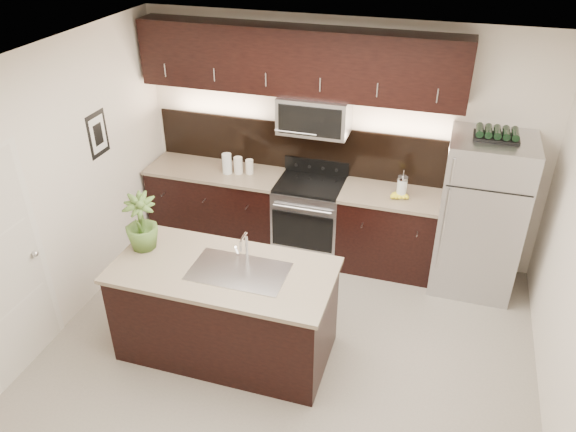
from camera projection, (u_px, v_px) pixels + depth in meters
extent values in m
plane|color=gray|center=(287.00, 352.00, 5.33)|extent=(4.50, 4.50, 0.00)
cube|color=silver|center=(340.00, 141.00, 6.29)|extent=(4.50, 0.02, 2.70)
cube|color=silver|center=(177.00, 423.00, 3.00)|extent=(4.50, 0.02, 2.70)
cube|color=silver|center=(56.00, 194.00, 5.21)|extent=(0.02, 4.00, 2.70)
cube|color=white|center=(287.00, 70.00, 3.96)|extent=(4.50, 4.00, 0.02)
cube|color=silver|center=(7.00, 273.00, 4.72)|extent=(0.04, 0.80, 2.02)
sphere|color=silver|center=(35.00, 254.00, 4.98)|extent=(0.06, 0.06, 0.06)
cube|color=black|center=(98.00, 134.00, 5.67)|extent=(0.01, 0.32, 0.46)
cube|color=white|center=(98.00, 134.00, 5.67)|extent=(0.00, 0.24, 0.36)
cube|color=black|center=(218.00, 205.00, 6.85)|extent=(1.57, 0.62, 0.90)
cube|color=black|center=(392.00, 233.00, 6.31)|extent=(1.16, 0.62, 0.90)
cube|color=#B2B2B7|center=(309.00, 220.00, 6.56)|extent=(0.76, 0.62, 0.90)
cube|color=black|center=(310.00, 184.00, 6.32)|extent=(0.76, 0.60, 0.03)
cube|color=tan|center=(215.00, 171.00, 6.61)|extent=(1.59, 0.65, 0.04)
cube|color=tan|center=(396.00, 196.00, 6.07)|extent=(1.18, 0.65, 0.04)
cube|color=black|center=(300.00, 147.00, 6.46)|extent=(3.49, 0.02, 0.56)
cube|color=#B2B2B7|center=(314.00, 115.00, 6.01)|extent=(0.76, 0.40, 0.40)
cube|color=black|center=(297.00, 61.00, 5.81)|extent=(3.49, 0.33, 0.70)
cube|color=black|center=(226.00, 312.00, 5.15)|extent=(1.90, 0.90, 0.90)
cube|color=tan|center=(223.00, 270.00, 4.91)|extent=(1.96, 0.96, 0.04)
cube|color=silver|center=(239.00, 271.00, 4.85)|extent=(0.84, 0.50, 0.01)
cylinder|color=silver|center=(247.00, 247.00, 4.97)|extent=(0.03, 0.03, 0.24)
cylinder|color=silver|center=(243.00, 237.00, 4.83)|extent=(0.02, 0.14, 0.02)
cylinder|color=silver|center=(241.00, 246.00, 4.80)|extent=(0.02, 0.02, 0.10)
cube|color=#B2B2B7|center=(480.00, 216.00, 5.83)|extent=(0.83, 0.75, 1.72)
cube|color=black|center=(496.00, 137.00, 5.38)|extent=(0.43, 0.26, 0.03)
cylinder|color=black|center=(480.00, 130.00, 5.40)|extent=(0.07, 0.24, 0.07)
cylinder|color=black|center=(488.00, 131.00, 5.38)|extent=(0.07, 0.24, 0.07)
cylinder|color=black|center=(497.00, 132.00, 5.36)|extent=(0.07, 0.24, 0.07)
cylinder|color=black|center=(506.00, 133.00, 5.34)|extent=(0.07, 0.24, 0.07)
cylinder|color=black|center=(515.00, 134.00, 5.31)|extent=(0.07, 0.24, 0.07)
imported|color=#436227|center=(141.00, 222.00, 5.05)|extent=(0.39, 0.39, 0.54)
cylinder|color=silver|center=(227.00, 164.00, 6.45)|extent=(0.11, 0.11, 0.24)
cylinder|color=silver|center=(238.00, 165.00, 6.46)|extent=(0.10, 0.10, 0.20)
cylinder|color=silver|center=(249.00, 167.00, 6.46)|extent=(0.09, 0.09, 0.17)
cylinder|color=silver|center=(402.00, 189.00, 5.95)|extent=(0.11, 0.11, 0.21)
cylinder|color=silver|center=(403.00, 179.00, 5.89)|extent=(0.11, 0.11, 0.02)
cylinder|color=silver|center=(403.00, 174.00, 5.87)|extent=(0.01, 0.01, 0.08)
ellipsoid|color=yellow|center=(394.00, 195.00, 5.98)|extent=(0.23, 0.20, 0.06)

